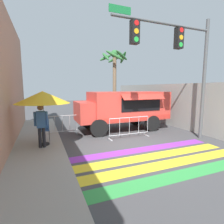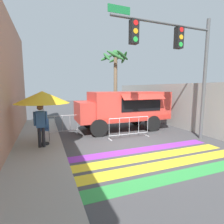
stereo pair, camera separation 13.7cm
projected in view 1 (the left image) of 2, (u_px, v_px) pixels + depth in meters
The scene contains 11 objects.
ground_plane at pixel (137, 146), 7.66m from camera, with size 60.00×60.00×0.00m, color #424244.
concrete_wall_right at pixel (171, 105), 11.85m from camera, with size 0.20×16.00×2.81m.
crosswalk_painted at pixel (160, 160), 6.20m from camera, with size 6.40×2.84×0.01m.
food_truck at pixel (122, 107), 10.53m from camera, with size 5.51×2.62×2.31m.
traffic_signal_pole at pixel (178, 53), 7.73m from camera, with size 5.08×0.29×5.73m.
patio_umbrella at pixel (43, 97), 7.19m from camera, with size 2.19×2.19×2.28m.
folding_chair at pixel (44, 128), 7.99m from camera, with size 0.41×0.41×0.99m.
vendor_person at pixel (41, 123), 6.99m from camera, with size 0.53×0.23×1.75m.
barricade_front at pixel (129, 127), 8.93m from camera, with size 2.22×0.44×1.07m.
barricade_side at pixel (62, 126), 9.48m from camera, with size 1.61×0.44×1.07m.
palm_tree at pixel (114, 68), 13.96m from camera, with size 2.26×2.35×5.52m.
Camera 1 is at (-3.81, -6.42, 2.53)m, focal length 28.00 mm.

